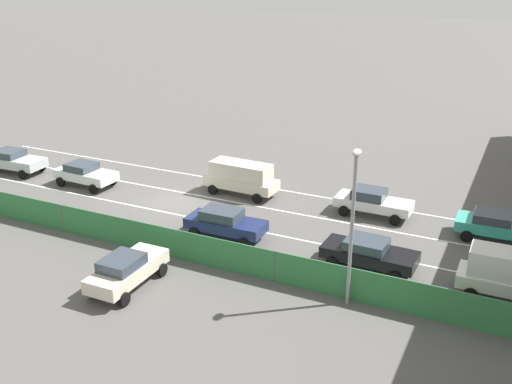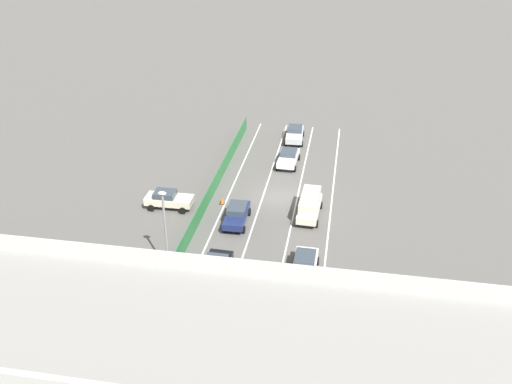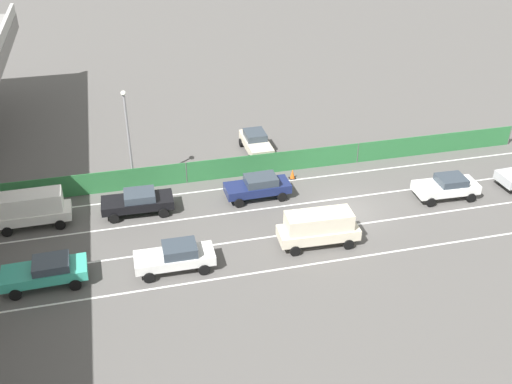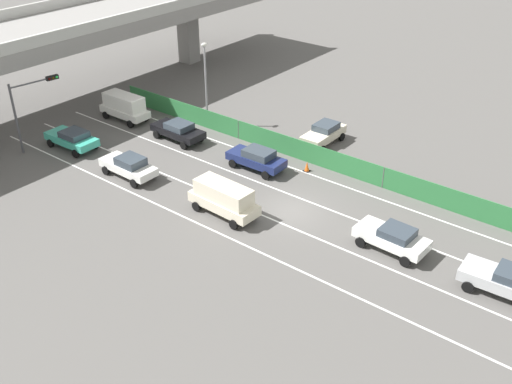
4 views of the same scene
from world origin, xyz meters
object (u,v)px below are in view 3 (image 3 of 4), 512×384
Objects in this scene: car_taxi_teal at (46,271)px; parked_sedan_cream at (256,142)px; car_sedan_black at (138,201)px; street_lamp at (128,130)px; car_van_white at (32,208)px; car_sedan_navy at (258,186)px; car_sedan_white at (447,186)px; traffic_cone at (292,174)px; car_van_cream at (319,227)px; car_hatchback_white at (176,256)px.

car_taxi_teal is 19.50m from parked_sedan_cream.
car_taxi_teal is at bearing 138.90° from car_sedan_black.
car_sedan_black is 4.90m from street_lamp.
car_van_white is (6.22, 1.09, 0.42)m from car_taxi_teal.
car_taxi_teal is at bearing 114.59° from car_sedan_navy.
street_lamp is (9.63, -5.29, 3.43)m from car_taxi_teal.
car_sedan_navy reaches higher than car_sedan_white.
car_van_white is 6.25× the size of traffic_cone.
car_van_cream reaches higher than car_taxi_teal.
car_van_cream reaches higher than traffic_cone.
traffic_cone is (5.00, 9.26, -0.52)m from car_sedan_white.
car_van_cream is at bearing 106.89° from car_sedan_white.
parked_sedan_cream is at bearing 2.91° from car_van_cream.
car_sedan_white is 20.48m from car_sedan_black.
car_sedan_white is at bearing -79.48° from car_hatchback_white.
car_hatchback_white is (-0.38, 8.49, -0.34)m from car_van_cream.
car_taxi_teal is 6.32m from car_van_white.
parked_sedan_cream reaches higher than car_taxi_teal.
parked_sedan_cream is at bearing -72.12° from street_lamp.
car_sedan_navy is 6.77m from parked_sedan_cream.
car_van_cream is at bearing -87.43° from car_hatchback_white.
car_hatchback_white is (-0.37, -6.95, 0.02)m from car_taxi_teal.
street_lamp reaches higher than car_sedan_white.
car_sedan_black is 11.17m from traffic_cone.
car_sedan_white is 0.95× the size of car_taxi_teal.
car_sedan_white is 18.97m from car_hatchback_white.
car_van_cream is (-6.08, -2.13, 0.32)m from car_sedan_navy.
car_hatchback_white is at bearing 92.57° from car_van_cream.
car_sedan_white is 14.46m from parked_sedan_cream.
street_lamp is at bearing 1.08° from car_sedan_black.
car_van_cream is at bearing -121.26° from car_sedan_black.
street_lamp is (10.00, 1.66, 3.41)m from car_hatchback_white.
car_taxi_teal reaches higher than car_sedan_black.
car_hatchback_white is 10.70m from street_lamp.
car_sedan_black is at bearing -90.70° from car_van_white.
car_van_white reaches higher than car_sedan_black.
car_hatchback_white reaches higher than traffic_cone.
car_van_white is (6.20, 16.53, 0.06)m from car_van_cream.
car_sedan_black reaches higher than traffic_cone.
car_sedan_white is 26.87m from car_van_white.
street_lamp is (3.50, 0.07, 3.43)m from car_sedan_black.
car_hatchback_white reaches higher than car_taxi_teal.
car_van_cream is at bearing -133.45° from street_lamp.
car_van_cream reaches higher than car_sedan_black.
car_sedan_black is at bearing 124.80° from parked_sedan_cream.
car_van_cream is 1.09× the size of car_hatchback_white.
car_sedan_white is 10.62m from car_van_cream.
car_sedan_navy is at bearing -90.49° from car_van_white.
car_van_white reaches higher than car_hatchback_white.
parked_sedan_cream reaches higher than car_hatchback_white.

